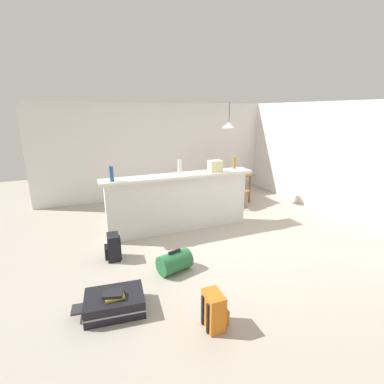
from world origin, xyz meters
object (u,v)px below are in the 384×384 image
object	(u,v)px
pendant_lamp	(229,125)
bottle_white	(180,167)
grocery_bag	(215,166)
duffel_bag_green	(175,262)
bottle_blue	(112,174)
bottle_amber	(234,163)
dining_table	(227,177)
dining_chair_near_partition	(236,186)
backpack_orange	(214,311)
book_stack	(114,295)
suitcase_flat_black	(114,303)
backpack_black	(113,247)

from	to	relation	value
pendant_lamp	bottle_white	bearing A→B (deg)	-143.21
grocery_bag	duffel_bag_green	size ratio (longest dim) A/B	0.48
bottle_blue	bottle_amber	world-z (taller)	bottle_blue
bottle_blue	dining_table	xyz separation A→B (m)	(3.04, 1.40, -0.63)
dining_chair_near_partition	dining_table	bearing A→B (deg)	87.85
grocery_bag	dining_chair_near_partition	bearing A→B (deg)	40.39
backpack_orange	book_stack	xyz separation A→B (m)	(-0.98, 0.63, 0.05)
bottle_blue	duffel_bag_green	world-z (taller)	bottle_blue
bottle_blue	dining_chair_near_partition	world-z (taller)	bottle_blue
bottle_amber	dining_chair_near_partition	size ratio (longest dim) A/B	0.27
suitcase_flat_black	backpack_orange	distance (m)	1.19
dining_table	suitcase_flat_black	bearing A→B (deg)	-135.59
grocery_bag	bottle_amber	bearing A→B (deg)	13.42
bottle_white	dining_table	world-z (taller)	bottle_white
bottle_amber	backpack_orange	bearing A→B (deg)	-123.76
bottle_amber	dining_chair_near_partition	xyz separation A→B (m)	(0.53, 0.76, -0.75)
grocery_bag	book_stack	xyz separation A→B (m)	(-2.29, -1.95, -1.00)
dining_table	suitcase_flat_black	size ratio (longest dim) A/B	1.28
bottle_amber	dining_table	world-z (taller)	bottle_amber
pendant_lamp	backpack_orange	bearing A→B (deg)	-120.89
suitcase_flat_black	backpack_black	distance (m)	1.29
suitcase_flat_black	duffel_bag_green	world-z (taller)	duffel_bag_green
duffel_bag_green	book_stack	size ratio (longest dim) A/B	2.12
duffel_bag_green	pendant_lamp	bearing A→B (deg)	48.49
grocery_bag	book_stack	distance (m)	3.17
duffel_bag_green	dining_table	bearing A→B (deg)	48.66
bottle_amber	book_stack	distance (m)	3.62
bottle_amber	book_stack	xyz separation A→B (m)	(-2.79, -2.07, -1.01)
pendant_lamp	bottle_blue	bearing A→B (deg)	-155.63
bottle_white	book_stack	size ratio (longest dim) A/B	1.10
grocery_bag	pendant_lamp	distance (m)	1.82
grocery_bag	dining_table	bearing A→B (deg)	52.31
grocery_bag	duffel_bag_green	bearing A→B (deg)	-134.64
book_stack	dining_chair_near_partition	bearing A→B (deg)	40.45
dining_table	dining_chair_near_partition	xyz separation A→B (m)	(-0.02, -0.48, -0.13)
grocery_bag	suitcase_flat_black	bearing A→B (deg)	-140.15
bottle_amber	duffel_bag_green	xyz separation A→B (m)	(-1.84, -1.47, -1.11)
pendant_lamp	duffel_bag_green	distance (m)	4.01
bottle_white	dining_table	distance (m)	2.35
grocery_bag	suitcase_flat_black	world-z (taller)	grocery_bag
bottle_blue	suitcase_flat_black	distance (m)	2.21
suitcase_flat_black	backpack_orange	size ratio (longest dim) A/B	2.05
book_stack	grocery_bag	bearing A→B (deg)	40.48
bottle_white	dining_table	xyz separation A→B (m)	(1.80, 1.37, -0.64)
bottle_blue	backpack_orange	world-z (taller)	bottle_blue
bottle_amber	grocery_bag	size ratio (longest dim) A/B	0.95
grocery_bag	dining_chair_near_partition	size ratio (longest dim) A/B	0.28
bottle_white	duffel_bag_green	size ratio (longest dim) A/B	0.52
pendant_lamp	book_stack	distance (m)	4.97
pendant_lamp	bottle_amber	bearing A→B (deg)	-113.76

